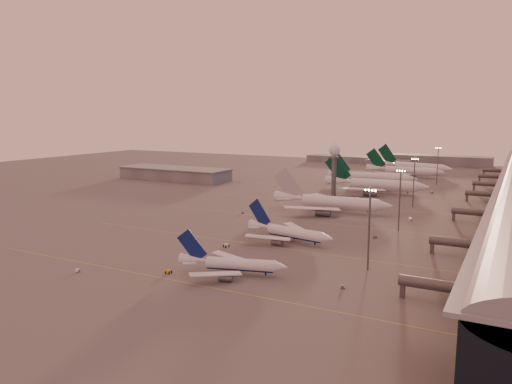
% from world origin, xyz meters
% --- Properties ---
extents(ground, '(700.00, 700.00, 0.00)m').
position_xyz_m(ground, '(0.00, 0.00, 0.00)').
color(ground, '#605D5E').
rests_on(ground, ground).
extents(taxiway_markings, '(180.00, 185.25, 0.02)m').
position_xyz_m(taxiway_markings, '(30.00, 56.00, 0.01)').
color(taxiway_markings, gold).
rests_on(taxiway_markings, ground).
extents(hangar, '(82.00, 27.00, 8.50)m').
position_xyz_m(hangar, '(-120.00, 140.00, 4.32)').
color(hangar, slate).
rests_on(hangar, ground).
extents(radar_tower, '(6.40, 6.40, 31.10)m').
position_xyz_m(radar_tower, '(5.00, 120.00, 20.95)').
color(radar_tower, '#525559').
rests_on(radar_tower, ground).
extents(mast_a, '(3.60, 0.56, 25.00)m').
position_xyz_m(mast_a, '(58.00, 0.00, 13.74)').
color(mast_a, '#525559').
rests_on(mast_a, ground).
extents(mast_b, '(3.60, 0.56, 25.00)m').
position_xyz_m(mast_b, '(55.00, 55.00, 13.74)').
color(mast_b, '#525559').
rests_on(mast_b, ground).
extents(mast_c, '(3.60, 0.56, 25.00)m').
position_xyz_m(mast_c, '(50.00, 110.00, 13.74)').
color(mast_c, '#525559').
rests_on(mast_c, ground).
extents(mast_d, '(3.60, 0.56, 25.00)m').
position_xyz_m(mast_d, '(48.00, 200.00, 13.74)').
color(mast_d, '#525559').
rests_on(mast_d, ground).
extents(distant_horizon, '(165.00, 37.50, 9.00)m').
position_xyz_m(distant_horizon, '(2.62, 325.14, 3.89)').
color(distant_horizon, slate).
rests_on(distant_horizon, ground).
extents(narrowbody_near, '(32.23, 25.37, 12.89)m').
position_xyz_m(narrowbody_near, '(24.55, -22.74, 2.61)').
color(narrowbody_near, white).
rests_on(narrowbody_near, ground).
extents(narrowbody_mid, '(36.48, 28.88, 14.34)m').
position_xyz_m(narrowbody_mid, '(23.45, 19.52, 2.90)').
color(narrowbody_mid, white).
rests_on(narrowbody_mid, ground).
extents(widebody_white, '(57.89, 46.27, 20.35)m').
position_xyz_m(widebody_white, '(18.41, 79.30, 3.53)').
color(widebody_white, white).
rests_on(widebody_white, ground).
extents(greentail_a, '(61.20, 49.36, 22.22)m').
position_xyz_m(greentail_a, '(22.26, 145.02, 3.92)').
color(greentail_a, white).
rests_on(greentail_a, ground).
extents(greentail_b, '(58.77, 47.35, 21.34)m').
position_xyz_m(greentail_b, '(10.67, 179.14, 3.77)').
color(greentail_b, white).
rests_on(greentail_b, ground).
extents(greentail_c, '(56.91, 45.97, 20.68)m').
position_xyz_m(greentail_c, '(20.98, 229.83, 3.65)').
color(greentail_c, white).
rests_on(greentail_c, ground).
extents(greentail_d, '(60.39, 48.20, 22.32)m').
position_xyz_m(greentail_d, '(22.55, 257.62, 3.94)').
color(greentail_d, white).
rests_on(greentail_d, ground).
extents(gsv_truck_a, '(4.95, 2.29, 1.93)m').
position_xyz_m(gsv_truck_a, '(-16.38, -42.47, 0.98)').
color(gsv_truck_a, white).
rests_on(gsv_truck_a, ground).
extents(gsv_tug_near, '(2.15, 3.54, 1.01)m').
position_xyz_m(gsv_tug_near, '(7.62, -30.85, 0.52)').
color(gsv_tug_near, gold).
rests_on(gsv_tug_near, ground).
extents(gsv_catering_a, '(4.68, 3.23, 3.52)m').
position_xyz_m(gsv_catering_a, '(56.73, -18.99, 1.76)').
color(gsv_catering_a, slate).
rests_on(gsv_catering_a, ground).
extents(gsv_tug_mid, '(4.53, 3.86, 1.11)m').
position_xyz_m(gsv_tug_mid, '(7.25, 1.96, 0.57)').
color(gsv_tug_mid, white).
rests_on(gsv_tug_mid, ground).
extents(gsv_truck_b, '(5.25, 3.49, 2.00)m').
position_xyz_m(gsv_truck_b, '(50.17, 38.92, 1.02)').
color(gsv_truck_b, slate).
rests_on(gsv_truck_b, ground).
extents(gsv_truck_c, '(5.19, 3.25, 1.97)m').
position_xyz_m(gsv_truck_c, '(-16.77, 56.65, 1.01)').
color(gsv_truck_c, slate).
rests_on(gsv_truck_c, ground).
extents(gsv_catering_b, '(5.54, 2.85, 4.43)m').
position_xyz_m(gsv_catering_b, '(55.32, 77.81, 2.21)').
color(gsv_catering_b, white).
rests_on(gsv_catering_b, ground).
extents(gsv_tug_far, '(3.33, 3.50, 0.87)m').
position_xyz_m(gsv_tug_far, '(19.04, 107.27, 0.45)').
color(gsv_tug_far, white).
rests_on(gsv_tug_far, ground).
extents(gsv_truck_d, '(2.81, 5.07, 1.94)m').
position_xyz_m(gsv_truck_d, '(-15.20, 116.03, 0.99)').
color(gsv_truck_d, slate).
rests_on(gsv_truck_d, ground).
extents(gsv_tug_hangar, '(3.30, 2.24, 0.88)m').
position_xyz_m(gsv_tug_hangar, '(51.10, 161.39, 0.45)').
color(gsv_tug_hangar, gold).
rests_on(gsv_tug_hangar, ground).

